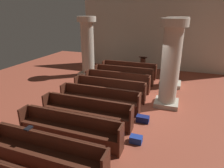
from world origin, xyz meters
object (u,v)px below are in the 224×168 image
pillar_aisle_side (174,52)px  kneeler_box_navy (143,119)px  pew_row_1 (124,74)px  hymn_book (28,128)px  pew_row_4 (99,98)px  kneeler_box_blue (136,139)px  pew_row_3 (109,88)px  lectern (143,66)px  pew_row_0 (129,69)px  pew_row_5 (86,110)px  pew_row_6 (69,127)px  pew_row_2 (117,81)px  pillar_far_side (88,46)px  pew_row_7 (45,151)px  pillar_aisle_rear (170,63)px

pillar_aisle_side → kneeler_box_navy: 4.51m
pew_row_1 → hymn_book: (-0.58, -6.52, 0.41)m
pillar_aisle_side → pew_row_4: bearing=-123.9°
kneeler_box_blue → pew_row_3: bearing=124.1°
lectern → kneeler_box_navy: 6.06m
pew_row_0 → pew_row_5: (0.00, -5.59, 0.00)m
pew_row_0 → pew_row_3: 3.35m
pew_row_6 → kneeler_box_blue: 2.00m
pew_row_0 → kneeler_box_blue: size_ratio=9.04×
pew_row_1 → pew_row_2: 1.12m
pew_row_4 → kneeler_box_blue: size_ratio=9.04×
kneeler_box_blue → pew_row_4: bearing=138.7°
pew_row_3 → pillar_far_side: 4.00m
pew_row_4 → pew_row_7: (0.00, -3.35, 0.00)m
pew_row_6 → pew_row_7: bearing=-90.0°
pew_row_6 → pillar_aisle_side: pillar_aisle_side is taller
pew_row_3 → kneeler_box_navy: (1.83, -1.55, -0.35)m
pew_row_5 → hymn_book: bearing=-105.8°
pew_row_6 → lectern: 7.76m
pillar_aisle_side → kneeler_box_navy: bearing=-99.0°
pew_row_1 → pew_row_5: 4.47m
pillar_far_side → pew_row_0: bearing=10.9°
pew_row_5 → pew_row_6: size_ratio=1.00×
pew_row_1 → pew_row_3: 2.24m
lectern → hymn_book: (-1.20, -8.66, 0.42)m
pew_row_4 → hymn_book: bearing=-100.3°
lectern → pew_row_1: bearing=-106.3°
pew_row_6 → pillar_aisle_rear: pillar_aisle_rear is taller
pew_row_2 → kneeler_box_blue: (1.87, -3.88, -0.36)m
pew_row_2 → pew_row_4: (0.00, -2.24, 0.00)m
hymn_book → pillar_aisle_side: bearing=66.0°
hymn_book → kneeler_box_blue: bearing=31.7°
pew_row_3 → kneeler_box_navy: pew_row_3 is taller
pew_row_4 → pew_row_6: same height
pew_row_1 → pew_row_5: size_ratio=1.00×
pillar_aisle_rear → kneeler_box_navy: pillar_aisle_rear is taller
pew_row_0 → pew_row_2: size_ratio=1.00×
pew_row_6 → kneeler_box_blue: pew_row_6 is taller
pew_row_0 → pew_row_1: (0.00, -1.12, 0.00)m
pew_row_4 → pillar_aisle_rear: pillar_aisle_rear is taller
pew_row_7 → pillar_aisle_side: 7.60m
pillar_aisle_side → pew_row_2: bearing=-149.4°
pew_row_2 → pillar_far_side: (-2.44, 1.77, 1.33)m
pew_row_5 → pillar_aisle_side: 5.59m
pew_row_1 → pillar_far_side: pillar_far_side is taller
pew_row_5 → lectern: bearing=84.6°
pew_row_2 → pew_row_7: same height
pew_row_0 → kneeler_box_navy: pew_row_0 is taller
pillar_aisle_rear → hymn_book: bearing=-124.8°
pew_row_6 → pillar_far_side: size_ratio=0.95×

